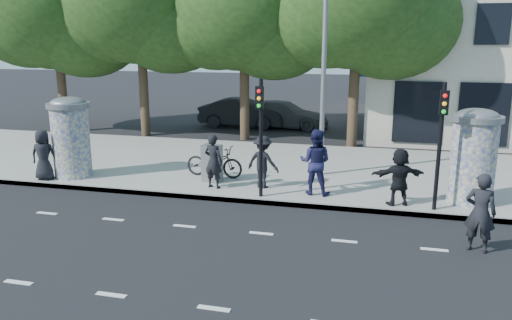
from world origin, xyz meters
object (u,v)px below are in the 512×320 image
(ped_a, at_px, (43,155))
(ped_b, at_px, (213,161))
(ad_column_right, at_px, (474,154))
(street_lamp, at_px, (325,33))
(ped_d, at_px, (263,162))
(ped_c, at_px, (315,162))
(car_mid, at_px, (243,113))
(traffic_pole_far, at_px, (441,134))
(bicycle, at_px, (214,162))
(ped_f, at_px, (399,177))
(cabinet_right, at_px, (466,184))
(traffic_pole_near, at_px, (261,126))
(car_right, at_px, (283,114))
(ad_column_left, at_px, (71,135))
(man_road, at_px, (480,213))
(cabinet_left, at_px, (212,163))

(ped_a, xyz_separation_m, ped_b, (5.64, 0.45, 0.01))
(ad_column_right, distance_m, street_lamp, 5.81)
(ped_b, height_order, ped_d, ped_b)
(ped_c, xyz_separation_m, car_mid, (-5.41, 11.62, -0.35))
(traffic_pole_far, bearing_deg, bicycle, 165.47)
(ped_f, distance_m, cabinet_right, 2.03)
(traffic_pole_near, height_order, car_right, traffic_pole_near)
(ad_column_left, distance_m, ped_c, 8.10)
(traffic_pole_near, relative_size, man_road, 1.89)
(bicycle, relative_size, car_mid, 0.43)
(cabinet_right, bearing_deg, bicycle, -174.52)
(ped_a, xyz_separation_m, ped_f, (11.10, 0.11, -0.02))
(ad_column_left, height_order, cabinet_left, ad_column_left)
(ped_c, distance_m, bicycle, 3.68)
(cabinet_left, relative_size, car_mid, 0.26)
(ped_c, distance_m, man_road, 4.94)
(ad_column_right, xyz_separation_m, ped_f, (-1.95, -0.69, -0.59))
(cabinet_right, height_order, car_right, car_right)
(traffic_pole_far, height_order, car_right, traffic_pole_far)
(traffic_pole_far, bearing_deg, cabinet_right, 48.72)
(ped_d, bearing_deg, ped_c, -175.15)
(ped_c, height_order, bicycle, ped_c)
(man_road, xyz_separation_m, car_mid, (-9.43, 14.50, -0.13))
(ad_column_right, bearing_deg, ped_c, -176.80)
(traffic_pole_near, xyz_separation_m, traffic_pole_far, (4.80, 0.00, 0.00))
(bicycle, distance_m, car_mid, 10.70)
(street_lamp, relative_size, ped_f, 5.00)
(bicycle, bearing_deg, street_lamp, -67.61)
(street_lamp, height_order, cabinet_left, street_lamp)
(ped_a, height_order, cabinet_right, ped_a)
(ped_d, bearing_deg, cabinet_right, -164.32)
(ad_column_right, xyz_separation_m, traffic_pole_far, (-1.00, -0.91, 0.69))
(ped_d, bearing_deg, ad_column_right, -165.40)
(ped_d, xyz_separation_m, car_right, (-1.62, 11.70, -0.25))
(ped_f, relative_size, car_mid, 0.34)
(ped_f, height_order, car_mid, ped_f)
(ped_b, bearing_deg, cabinet_left, -53.34)
(ad_column_right, bearing_deg, man_road, -95.43)
(traffic_pole_near, height_order, man_road, traffic_pole_near)
(ad_column_right, relative_size, traffic_pole_far, 0.78)
(ad_column_right, bearing_deg, ped_a, -176.50)
(ad_column_left, xyz_separation_m, ped_b, (4.99, -0.15, -0.55))
(ped_d, relative_size, car_right, 0.33)
(ad_column_left, bearing_deg, street_lamp, 14.94)
(bicycle, distance_m, car_right, 10.90)
(car_mid, bearing_deg, ad_column_left, 166.81)
(traffic_pole_near, relative_size, ped_c, 1.75)
(street_lamp, xyz_separation_m, ped_a, (-8.65, -2.73, -3.82))
(street_lamp, relative_size, cabinet_left, 6.66)
(ad_column_left, height_order, ped_b, ad_column_left)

